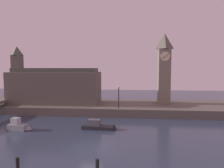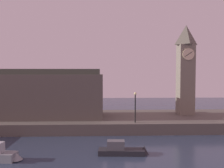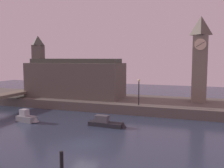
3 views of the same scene
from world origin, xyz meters
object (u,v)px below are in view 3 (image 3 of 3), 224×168
at_px(mooring_post_right, 62,168).
at_px(boat_barge_dark, 109,123).
at_px(clock_tower, 200,58).
at_px(boat_cruiser_grey, 28,118).
at_px(streetlamp, 139,89).
at_px(parliament_hall, 74,78).

height_order(mooring_post_right, boat_barge_dark, mooring_post_right).
distance_m(clock_tower, boat_cruiser_grey, 28.25).
distance_m(streetlamp, mooring_post_right, 23.33).
relative_size(parliament_hall, mooring_post_right, 7.56).
bearing_deg(boat_cruiser_grey, parliament_hall, 90.90).
distance_m(clock_tower, boat_barge_dark, 19.57).
distance_m(parliament_hall, streetlamp, 14.41).
height_order(streetlamp, boat_barge_dark, streetlamp).
height_order(clock_tower, boat_barge_dark, clock_tower).
height_order(clock_tower, mooring_post_right, clock_tower).
xyz_separation_m(parliament_hall, boat_cruiser_grey, (0.22, -13.94, -4.46)).
bearing_deg(parliament_hall, boat_barge_dark, -47.07).
relative_size(mooring_post_right, boat_barge_dark, 0.46).
distance_m(streetlamp, boat_barge_dark, 9.00).
bearing_deg(parliament_hall, streetlamp, -18.46).
xyz_separation_m(streetlamp, boat_barge_dark, (-1.93, -8.03, -3.58)).
bearing_deg(streetlamp, clock_tower, 34.96).
distance_m(parliament_hall, boat_cruiser_grey, 14.64).
bearing_deg(streetlamp, boat_barge_dark, -103.49).
distance_m(parliament_hall, mooring_post_right, 31.12).
bearing_deg(clock_tower, boat_cruiser_grey, -145.03).
height_order(parliament_hall, streetlamp, parliament_hall).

